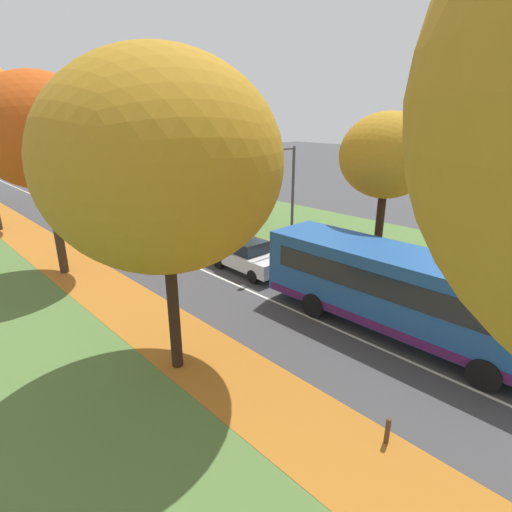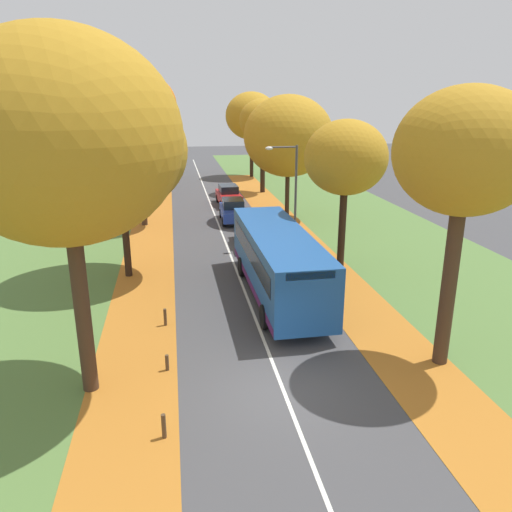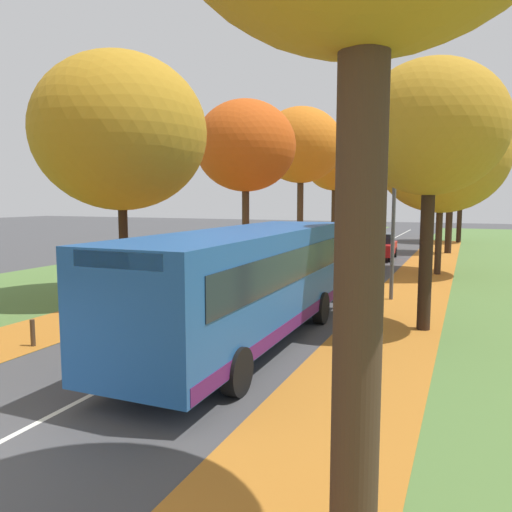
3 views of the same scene
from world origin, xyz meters
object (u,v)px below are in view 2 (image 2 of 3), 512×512
object	(u,v)px
tree_left_nearest	(63,139)
tree_left_mid	(138,127)
tree_left_distant	(148,113)
bus	(278,260)
tree_left_near	(119,151)
streetlamp_right	(290,185)
car_red_third_in_line	(229,195)
bollard_third	(165,317)
tree_right_far	(263,121)
bollard_nearest	(164,426)
tree_right_nearest	(465,154)
bollard_second	(167,363)
tree_left_far	(140,106)
tree_right_near	(346,158)
car_blue_following	(233,210)
car_white_lead	(252,232)
tree_right_mid	(288,136)
tree_right_distant	(251,116)

from	to	relation	value
tree_left_nearest	tree_left_mid	distance (m)	20.87
tree_left_distant	bus	size ratio (longest dim) A/B	0.90
tree_left_near	streetlamp_right	world-z (taller)	tree_left_near
car_red_third_in_line	tree_left_distant	bearing A→B (deg)	114.84
tree_left_near	tree_left_mid	distance (m)	10.57
tree_left_nearest	bollard_third	world-z (taller)	tree_left_nearest
bollard_third	streetlamp_right	bearing A→B (deg)	53.33
tree_right_far	streetlamp_right	bearing A→B (deg)	-95.14
tree_left_mid	bollard_nearest	xyz separation A→B (m)	(1.55, -23.59, -6.34)
tree_left_mid	tree_left_distant	bearing A→B (deg)	90.34
tree_right_nearest	bollard_second	size ratio (longest dim) A/B	16.07
tree_left_far	tree_right_near	distance (m)	24.85
tree_left_far	streetlamp_right	xyz separation A→B (m)	(9.21, -18.09, -4.09)
car_blue_following	car_red_third_in_line	size ratio (longest dim) A/B	1.00
streetlamp_right	car_red_third_in_line	xyz separation A→B (m)	(-2.18, 12.85, -2.92)
tree_left_nearest	tree_right_nearest	size ratio (longest dim) A/B	1.16
tree_left_mid	tree_right_nearest	distance (m)	23.68
tree_left_mid	tree_left_distant	xyz separation A→B (m)	(-0.12, 20.51, 0.25)
tree_right_far	bus	distance (m)	26.22
tree_left_far	bollard_second	distance (m)	32.26
car_white_lead	bollard_nearest	bearing A→B (deg)	-106.39
tree_left_near	bus	size ratio (longest dim) A/B	0.87
tree_right_mid	streetlamp_right	bearing A→B (deg)	-101.81
tree_left_far	bus	distance (m)	27.14
tree_right_nearest	car_red_third_in_line	xyz separation A→B (m)	(-4.13, 27.02, -6.16)
car_blue_following	tree_right_near	bearing A→B (deg)	-68.48
streetlamp_right	car_red_third_in_line	distance (m)	13.36
tree_right_nearest	bollard_third	world-z (taller)	tree_right_nearest
streetlamp_right	tree_right_near	bearing A→B (deg)	-65.95
tree_left_nearest	bollard_nearest	size ratio (longest dim) A/B	14.53
bollard_nearest	tree_right_distant	bearing A→B (deg)	78.08
tree_left_near	tree_right_distant	size ratio (longest dim) A/B	0.99
tree_left_nearest	tree_left_near	xyz separation A→B (m)	(0.39, 10.29, -1.32)
streetlamp_right	car_white_lead	xyz separation A→B (m)	(-2.13, 0.77, -2.92)
streetlamp_right	car_red_third_in_line	world-z (taller)	streetlamp_right
tree_left_near	bollard_third	distance (m)	8.68
bollard_nearest	bollard_third	bearing A→B (deg)	90.08
tree_right_distant	car_red_third_in_line	world-z (taller)	tree_right_distant
tree_left_distant	tree_right_far	size ratio (longest dim) A/B	1.11
tree_left_near	tree_right_far	world-z (taller)	tree_left_near
tree_left_near	tree_right_nearest	distance (m)	15.30
tree_right_distant	car_red_third_in_line	distance (m)	16.55
tree_left_mid	car_white_lead	size ratio (longest dim) A/B	2.19
tree_left_mid	streetlamp_right	bearing A→B (deg)	-38.19
tree_right_distant	car_red_third_in_line	xyz separation A→B (m)	(-4.30, -14.90, -5.80)
bus	tree_right_far	bearing A→B (deg)	81.29
car_blue_following	tree_right_distant	bearing A→B (deg)	77.40
tree_left_far	bus	bearing A→B (deg)	-74.81
tree_left_distant	tree_right_near	xyz separation A→B (m)	(10.75, -31.52, -1.25)
bollard_third	car_white_lead	bearing A→B (deg)	63.99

